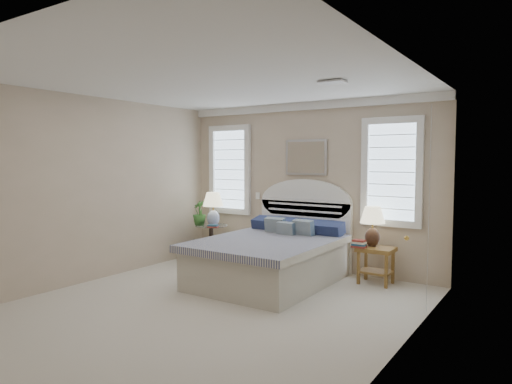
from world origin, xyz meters
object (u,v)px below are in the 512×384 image
(side_table_left, at_px, (211,239))
(nightstand_right, at_px, (376,257))
(lamp_right, at_px, (373,222))
(bed, at_px, (273,255))
(lamp_left, at_px, (213,205))
(floor_pot, at_px, (202,250))

(side_table_left, bearing_deg, nightstand_right, 1.94)
(lamp_right, bearing_deg, bed, -148.18)
(nightstand_right, bearing_deg, lamp_left, -177.33)
(floor_pot, relative_size, lamp_left, 0.66)
(floor_pot, bearing_deg, nightstand_right, 3.36)
(floor_pot, bearing_deg, lamp_right, 4.67)
(nightstand_right, height_order, lamp_left, lamp_left)
(floor_pot, distance_m, lamp_left, 0.84)
(lamp_left, bearing_deg, bed, -19.51)
(nightstand_right, height_order, lamp_right, lamp_right)
(bed, height_order, side_table_left, bed)
(side_table_left, height_order, nightstand_right, side_table_left)
(floor_pot, bearing_deg, side_table_left, 30.78)
(nightstand_right, relative_size, floor_pot, 1.35)
(floor_pot, relative_size, lamp_right, 0.67)
(bed, relative_size, nightstand_right, 4.29)
(lamp_left, bearing_deg, side_table_left, 155.54)
(bed, bearing_deg, nightstand_right, 28.03)
(side_table_left, xyz_separation_m, nightstand_right, (2.95, 0.10, -0.00))
(side_table_left, distance_m, lamp_right, 2.92)
(bed, xyz_separation_m, side_table_left, (-1.65, 0.59, 0.00))
(nightstand_right, relative_size, lamp_right, 0.91)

